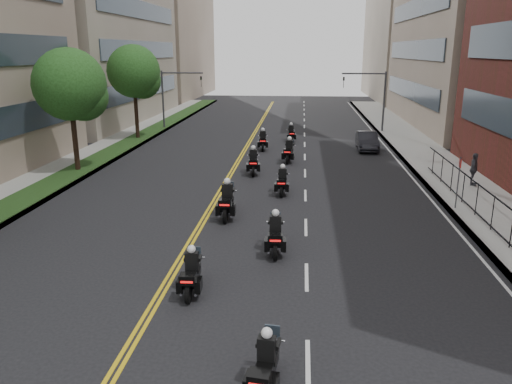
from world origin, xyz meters
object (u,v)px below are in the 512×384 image
motorcycle_7 (289,152)px  motorcycle_1 (265,367)px  motorcycle_3 (275,236)px  motorcycle_9 (291,134)px  motorcycle_4 (227,202)px  motorcycle_8 (263,141)px  motorcycle_6 (253,163)px  motorcycle_5 (282,182)px  pedestrian_c (474,169)px  parked_sedan (367,141)px  motorcycle_2 (192,275)px

motorcycle_7 → motorcycle_1: bearing=-84.2°
motorcycle_3 → motorcycle_9: (0.03, 24.33, -0.04)m
motorcycle_4 → motorcycle_8: 16.40m
motorcycle_8 → motorcycle_4: bearing=-95.3°
motorcycle_7 → motorcycle_9: size_ratio=1.12×
motorcycle_4 → motorcycle_6: 8.54m
motorcycle_1 → motorcycle_6: motorcycle_6 is taller
motorcycle_5 → pedestrian_c: 10.85m
motorcycle_4 → motorcycle_9: 20.54m
motorcycle_3 → pedestrian_c: pedestrian_c is taller
parked_sedan → pedestrian_c: pedestrian_c is taller
motorcycle_5 → motorcycle_7: bearing=90.2°
motorcycle_5 → motorcycle_9: (0.09, 16.18, -0.01)m
motorcycle_7 → parked_sedan: motorcycle_7 is taller
motorcycle_2 → motorcycle_8: bearing=86.3°
motorcycle_7 → motorcycle_4: bearing=-96.1°
motorcycle_6 → motorcycle_9: size_ratio=1.13×
pedestrian_c → motorcycle_6: bearing=99.6°
motorcycle_4 → motorcycle_8: size_ratio=1.08×
motorcycle_4 → motorcycle_3: bearing=-60.3°
motorcycle_1 → parked_sedan: bearing=86.5°
motorcycle_2 → motorcycle_1: bearing=-62.2°
motorcycle_2 → parked_sedan: motorcycle_2 is taller
motorcycle_1 → pedestrian_c: pedestrian_c is taller
motorcycle_4 → motorcycle_9: size_ratio=1.17×
motorcycle_7 → motorcycle_9: motorcycle_7 is taller
motorcycle_1 → motorcycle_3: motorcycle_3 is taller
motorcycle_4 → parked_sedan: size_ratio=0.59×
motorcycle_4 → parked_sedan: (8.43, 17.15, -0.03)m
motorcycle_7 → motorcycle_8: (-2.14, 4.18, -0.02)m
motorcycle_8 → motorcycle_7: bearing=-66.9°
motorcycle_4 → motorcycle_5: 4.84m
motorcycle_6 → pedestrian_c: pedestrian_c is taller
motorcycle_3 → motorcycle_8: motorcycle_8 is taller
motorcycle_5 → motorcycle_8: (-2.00, 12.18, 0.04)m
motorcycle_5 → pedestrian_c: bearing=13.0°
motorcycle_8 → parked_sedan: bearing=1.3°
motorcycle_8 → parked_sedan: size_ratio=0.55×
parked_sedan → motorcycle_5: bearing=-114.1°
motorcycle_7 → pedestrian_c: (10.48, -5.79, 0.37)m
motorcycle_6 → pedestrian_c: (12.61, -2.10, 0.36)m
motorcycle_4 → motorcycle_7: size_ratio=1.05×
motorcycle_5 → motorcycle_6: 4.75m
motorcycle_7 → parked_sedan: size_ratio=0.56×
motorcycle_8 → motorcycle_9: (2.10, 3.99, -0.05)m
motorcycle_2 → motorcycle_9: 27.97m
motorcycle_3 → motorcycle_6: (-2.05, 12.47, 0.04)m
motorcycle_8 → pedestrian_c: 16.09m
motorcycle_2 → motorcycle_4: 7.47m
motorcycle_2 → pedestrian_c: pedestrian_c is taller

